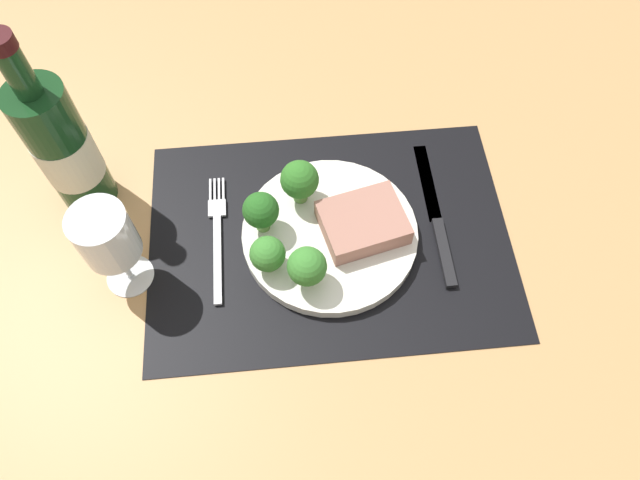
% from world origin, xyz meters
% --- Properties ---
extents(ground_plane, '(1.40, 1.10, 0.03)m').
position_xyz_m(ground_plane, '(0.00, 0.00, -0.01)').
color(ground_plane, tan).
extents(placemat, '(0.48, 0.34, 0.00)m').
position_xyz_m(placemat, '(0.00, 0.00, 0.00)').
color(placemat, black).
rests_on(placemat, ground_plane).
extents(plate, '(0.23, 0.23, 0.02)m').
position_xyz_m(plate, '(0.00, 0.00, 0.01)').
color(plate, silver).
rests_on(plate, placemat).
extents(steak, '(0.12, 0.11, 0.03)m').
position_xyz_m(steak, '(0.04, -0.00, 0.03)').
color(steak, '#9E6B5B').
rests_on(steak, plate).
extents(broccoli_center, '(0.05, 0.05, 0.06)m').
position_xyz_m(broccoli_center, '(-0.09, 0.01, 0.06)').
color(broccoli_center, '#5B8942').
rests_on(broccoli_center, plate).
extents(broccoli_near_steak, '(0.05, 0.05, 0.06)m').
position_xyz_m(broccoli_near_steak, '(-0.04, -0.07, 0.06)').
color(broccoli_near_steak, '#6B994C').
rests_on(broccoli_near_steak, plate).
extents(broccoli_front_edge, '(0.05, 0.05, 0.07)m').
position_xyz_m(broccoli_front_edge, '(-0.03, 0.06, 0.06)').
color(broccoli_front_edge, '#5B8942').
rests_on(broccoli_front_edge, plate).
extents(broccoli_back_left, '(0.04, 0.04, 0.05)m').
position_xyz_m(broccoli_back_left, '(-0.08, -0.04, 0.05)').
color(broccoli_back_left, '#6B994C').
rests_on(broccoli_back_left, plate).
extents(fork, '(0.02, 0.19, 0.01)m').
position_xyz_m(fork, '(-0.15, 0.01, 0.01)').
color(fork, silver).
rests_on(fork, placemat).
extents(knife, '(0.02, 0.23, 0.01)m').
position_xyz_m(knife, '(0.15, 0.01, 0.01)').
color(knife, black).
rests_on(knife, placemat).
extents(wine_bottle, '(0.07, 0.07, 0.28)m').
position_xyz_m(wine_bottle, '(-0.32, 0.10, 0.10)').
color(wine_bottle, '#143819').
rests_on(wine_bottle, ground_plane).
extents(wine_glass, '(0.07, 0.07, 0.14)m').
position_xyz_m(wine_glass, '(-0.26, -0.03, 0.10)').
color(wine_glass, silver).
rests_on(wine_glass, ground_plane).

